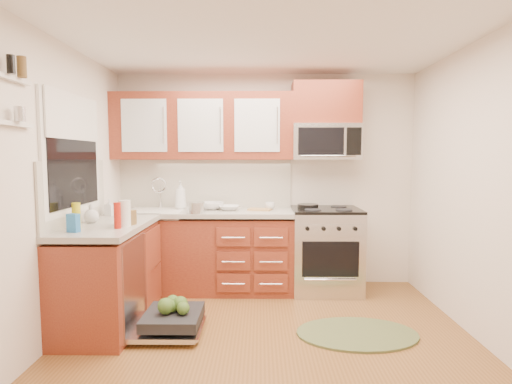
{
  "coord_description": "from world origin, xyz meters",
  "views": [
    {
      "loc": [
        -0.06,
        -3.04,
        1.53
      ],
      "look_at": [
        -0.11,
        0.85,
        1.19
      ],
      "focal_mm": 28.0,
      "sensor_mm": 36.0,
      "label": 1
    }
  ],
  "objects_px": {
    "range": "(326,250)",
    "microwave": "(325,142)",
    "sink": "(156,221)",
    "skillet": "(308,206)",
    "cup": "(270,206)",
    "dishwasher": "(169,322)",
    "bowl_a": "(229,208)",
    "paper_towel_roll": "(125,213)",
    "stock_pot": "(196,208)",
    "rug": "(357,334)",
    "cutting_board": "(260,209)",
    "upper_cabinets": "(203,127)",
    "bowl_b": "(212,206)"
  },
  "relations": [
    {
      "from": "range",
      "to": "microwave",
      "type": "relative_size",
      "value": 1.25
    },
    {
      "from": "sink",
      "to": "skillet",
      "type": "relative_size",
      "value": 2.63
    },
    {
      "from": "microwave",
      "to": "cup",
      "type": "xyz_separation_m",
      "value": [
        -0.63,
        -0.04,
        -0.73
      ]
    },
    {
      "from": "dishwasher",
      "to": "bowl_a",
      "type": "distance_m",
      "value": 1.49
    },
    {
      "from": "microwave",
      "to": "paper_towel_roll",
      "type": "relative_size",
      "value": 3.33
    },
    {
      "from": "microwave",
      "to": "stock_pot",
      "type": "relative_size",
      "value": 3.84
    },
    {
      "from": "skillet",
      "to": "paper_towel_roll",
      "type": "relative_size",
      "value": 1.03
    },
    {
      "from": "rug",
      "to": "stock_pot",
      "type": "xyz_separation_m",
      "value": [
        -1.53,
        0.94,
        0.97
      ]
    },
    {
      "from": "rug",
      "to": "cup",
      "type": "xyz_separation_m",
      "value": [
        -0.73,
        1.23,
        0.96
      ]
    },
    {
      "from": "microwave",
      "to": "cutting_board",
      "type": "height_order",
      "value": "microwave"
    },
    {
      "from": "upper_cabinets",
      "to": "skillet",
      "type": "relative_size",
      "value": 8.7
    },
    {
      "from": "cutting_board",
      "to": "upper_cabinets",
      "type": "bearing_deg",
      "value": 170.23
    },
    {
      "from": "cup",
      "to": "paper_towel_roll",
      "type": "bearing_deg",
      "value": -139.34
    },
    {
      "from": "upper_cabinets",
      "to": "cutting_board",
      "type": "relative_size",
      "value": 7.95
    },
    {
      "from": "upper_cabinets",
      "to": "dishwasher",
      "type": "distance_m",
      "value": 2.19
    },
    {
      "from": "upper_cabinets",
      "to": "bowl_a",
      "type": "xyz_separation_m",
      "value": [
        0.31,
        -0.13,
        -0.92
      ]
    },
    {
      "from": "skillet",
      "to": "paper_towel_roll",
      "type": "height_order",
      "value": "paper_towel_roll"
    },
    {
      "from": "upper_cabinets",
      "to": "bowl_b",
      "type": "bearing_deg",
      "value": -28.1
    },
    {
      "from": "rug",
      "to": "bowl_b",
      "type": "height_order",
      "value": "bowl_b"
    },
    {
      "from": "skillet",
      "to": "paper_towel_roll",
      "type": "xyz_separation_m",
      "value": [
        -1.73,
        -1.07,
        0.07
      ]
    },
    {
      "from": "paper_towel_roll",
      "to": "microwave",
      "type": "bearing_deg",
      "value": 30.91
    },
    {
      "from": "skillet",
      "to": "paper_towel_roll",
      "type": "bearing_deg",
      "value": -148.26
    },
    {
      "from": "sink",
      "to": "microwave",
      "type": "bearing_deg",
      "value": 3.85
    },
    {
      "from": "rug",
      "to": "stock_pot",
      "type": "bearing_deg",
      "value": 148.53
    },
    {
      "from": "skillet",
      "to": "cutting_board",
      "type": "xyz_separation_m",
      "value": [
        -0.55,
        -0.0,
        -0.04
      ]
    },
    {
      "from": "paper_towel_roll",
      "to": "cup",
      "type": "bearing_deg",
      "value": 40.66
    },
    {
      "from": "microwave",
      "to": "stock_pot",
      "type": "bearing_deg",
      "value": -167.1
    },
    {
      "from": "cup",
      "to": "cutting_board",
      "type": "bearing_deg",
      "value": -158.22
    },
    {
      "from": "microwave",
      "to": "cutting_board",
      "type": "bearing_deg",
      "value": -173.29
    },
    {
      "from": "skillet",
      "to": "bowl_b",
      "type": "bearing_deg",
      "value": 176.99
    },
    {
      "from": "cutting_board",
      "to": "range",
      "type": "bearing_deg",
      "value": -2.45
    },
    {
      "from": "upper_cabinets",
      "to": "bowl_b",
      "type": "distance_m",
      "value": 0.91
    },
    {
      "from": "bowl_b",
      "to": "bowl_a",
      "type": "bearing_deg",
      "value": -20.17
    },
    {
      "from": "skillet",
      "to": "bowl_b",
      "type": "xyz_separation_m",
      "value": [
        -1.1,
        0.06,
        -0.0
      ]
    },
    {
      "from": "sink",
      "to": "bowl_a",
      "type": "bearing_deg",
      "value": 1.68
    },
    {
      "from": "range",
      "to": "microwave",
      "type": "bearing_deg",
      "value": 90.0
    },
    {
      "from": "stock_pot",
      "to": "cup",
      "type": "bearing_deg",
      "value": 19.64
    },
    {
      "from": "sink",
      "to": "bowl_a",
      "type": "xyz_separation_m",
      "value": [
        0.83,
        0.02,
        0.15
      ]
    },
    {
      "from": "upper_cabinets",
      "to": "rug",
      "type": "height_order",
      "value": "upper_cabinets"
    },
    {
      "from": "range",
      "to": "microwave",
      "type": "distance_m",
      "value": 1.23
    },
    {
      "from": "upper_cabinets",
      "to": "cup",
      "type": "bearing_deg",
      "value": -4.98
    },
    {
      "from": "bowl_b",
      "to": "dishwasher",
      "type": "bearing_deg",
      "value": -100.96
    },
    {
      "from": "dishwasher",
      "to": "cup",
      "type": "height_order",
      "value": "cup"
    },
    {
      "from": "skillet",
      "to": "rug",
      "type": "bearing_deg",
      "value": -76.0
    },
    {
      "from": "range",
      "to": "paper_towel_roll",
      "type": "bearing_deg",
      "value": -151.79
    },
    {
      "from": "rug",
      "to": "bowl_a",
      "type": "relative_size",
      "value": 4.62
    },
    {
      "from": "sink",
      "to": "bowl_a",
      "type": "distance_m",
      "value": 0.85
    },
    {
      "from": "range",
      "to": "dishwasher",
      "type": "bearing_deg",
      "value": -143.73
    },
    {
      "from": "stock_pot",
      "to": "bowl_a",
      "type": "height_order",
      "value": "stock_pot"
    },
    {
      "from": "stock_pot",
      "to": "bowl_a",
      "type": "relative_size",
      "value": 0.88
    }
  ]
}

